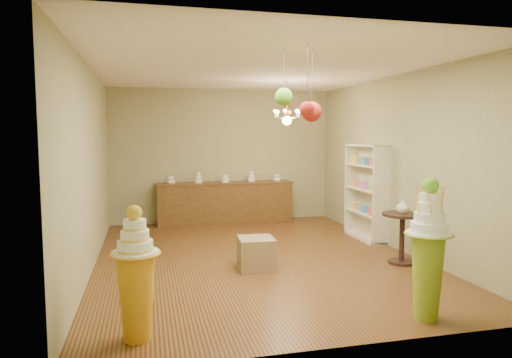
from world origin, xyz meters
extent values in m
plane|color=#563417|center=(0.00, 0.00, 0.00)|extent=(6.50, 6.50, 0.00)
plane|color=white|center=(0.00, 0.00, 3.00)|extent=(6.50, 6.50, 0.00)
cube|color=#95946A|center=(0.00, 3.25, 1.50)|extent=(5.00, 0.04, 3.00)
cube|color=#95946A|center=(0.00, -3.25, 1.50)|extent=(5.00, 0.04, 3.00)
cube|color=#95946A|center=(-2.50, 0.00, 1.50)|extent=(0.04, 6.50, 3.00)
cube|color=#95946A|center=(2.50, 0.00, 1.50)|extent=(0.04, 6.50, 3.00)
cone|color=#86A825|center=(1.20, -2.85, 0.46)|extent=(0.45, 0.45, 0.92)
cylinder|color=white|center=(1.20, -2.85, 0.94)|extent=(0.61, 0.61, 0.03)
cylinder|color=white|center=(1.20, -2.85, 1.01)|extent=(0.50, 0.50, 0.10)
cylinder|color=white|center=(1.20, -2.85, 1.11)|extent=(0.41, 0.41, 0.10)
cylinder|color=white|center=(1.20, -2.85, 1.21)|extent=(0.33, 0.33, 0.10)
cylinder|color=white|center=(1.20, -2.85, 1.32)|extent=(0.27, 0.27, 0.10)
sphere|color=#5CB727|center=(1.20, -2.85, 1.45)|extent=(0.17, 0.17, 0.17)
cone|color=gold|center=(-1.82, -2.64, 0.42)|extent=(0.44, 0.44, 0.85)
cylinder|color=white|center=(-1.82, -2.64, 0.86)|extent=(0.53, 0.53, 0.03)
cylinder|color=white|center=(-1.82, -2.64, 0.93)|extent=(0.40, 0.40, 0.10)
cylinder|color=white|center=(-1.82, -2.64, 1.03)|extent=(0.32, 0.32, 0.10)
cylinder|color=white|center=(-1.82, -2.64, 1.13)|extent=(0.25, 0.25, 0.10)
sphere|color=gold|center=(-1.82, -2.64, 1.24)|extent=(0.15, 0.15, 0.15)
cube|color=olive|center=(-0.15, -0.64, 0.23)|extent=(0.55, 0.55, 0.47)
cube|color=#56381B|center=(0.00, 2.97, 0.45)|extent=(3.00, 0.50, 0.90)
cube|color=#56381B|center=(0.00, 2.97, 0.91)|extent=(3.04, 0.54, 0.03)
cylinder|color=white|center=(-1.20, 2.97, 1.00)|extent=(0.18, 0.18, 0.16)
cylinder|color=white|center=(-0.60, 2.97, 1.04)|extent=(0.18, 0.18, 0.24)
cylinder|color=white|center=(0.00, 2.97, 1.00)|extent=(0.18, 0.18, 0.16)
cylinder|color=white|center=(0.60, 2.97, 1.04)|extent=(0.18, 0.18, 0.24)
cylinder|color=white|center=(1.20, 2.97, 1.00)|extent=(0.18, 0.18, 0.16)
cube|color=beige|center=(2.48, 0.80, 0.90)|extent=(0.04, 1.20, 1.80)
cube|color=beige|center=(2.32, 0.80, 0.50)|extent=(0.30, 1.14, 0.03)
cube|color=beige|center=(2.32, 0.80, 0.95)|extent=(0.30, 1.14, 0.03)
cube|color=beige|center=(2.32, 0.80, 1.40)|extent=(0.30, 1.14, 0.03)
cylinder|color=black|center=(2.10, -0.87, 0.02)|extent=(0.44, 0.44, 0.04)
cylinder|color=black|center=(2.10, -0.87, 0.38)|extent=(0.09, 0.09, 0.76)
cylinder|color=black|center=(2.10, -0.87, 0.76)|extent=(0.65, 0.65, 0.04)
imported|color=beige|center=(2.10, -0.87, 0.89)|extent=(0.26, 0.26, 0.21)
cylinder|color=#3C332B|center=(0.24, -1.85, 2.63)|extent=(0.01, 0.01, 0.75)
sphere|color=red|center=(0.24, -1.85, 2.25)|extent=(0.24, 0.24, 0.24)
cylinder|color=#3C332B|center=(-0.08, -1.76, 2.72)|extent=(0.01, 0.01, 0.57)
sphere|color=#5CB727|center=(-0.08, -1.76, 2.43)|extent=(0.21, 0.21, 0.21)
cylinder|color=#3C332B|center=(0.06, -2.18, 2.63)|extent=(0.01, 0.01, 0.74)
sphere|color=red|center=(0.06, -2.18, 2.26)|extent=(0.17, 0.17, 0.17)
cylinder|color=#C18D44|center=(0.91, 1.29, 2.75)|extent=(0.02, 0.02, 0.50)
cylinder|color=#C18D44|center=(0.91, 1.29, 2.45)|extent=(0.10, 0.10, 0.30)
sphere|color=#FFE68C|center=(0.91, 1.29, 2.25)|extent=(0.18, 0.18, 0.18)
camera|label=1|loc=(-1.70, -7.04, 1.98)|focal=32.00mm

